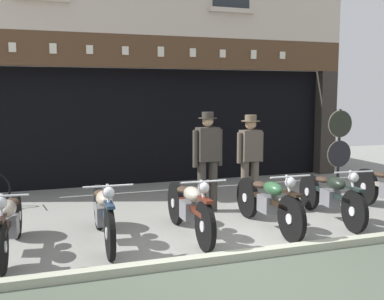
# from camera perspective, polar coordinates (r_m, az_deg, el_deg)

# --- Properties ---
(ground) EXTENTS (22.00, 22.00, 0.18)m
(ground) POSITION_cam_1_polar(r_m,az_deg,el_deg) (5.16, 10.82, -17.15)
(ground) COLOR gray
(shop_facade) EXTENTS (10.30, 4.42, 6.11)m
(shop_facade) POSITION_cam_1_polar(r_m,az_deg,el_deg) (12.30, -8.04, 5.12)
(shop_facade) COLOR black
(shop_facade) RESTS_ON ground
(motorcycle_far_left) EXTENTS (0.62, 2.03, 0.90)m
(motorcycle_far_left) POSITION_cam_1_polar(r_m,az_deg,el_deg) (6.48, -21.31, -8.17)
(motorcycle_far_left) COLOR black
(motorcycle_far_left) RESTS_ON ground
(motorcycle_left) EXTENTS (0.62, 2.09, 0.93)m
(motorcycle_left) POSITION_cam_1_polar(r_m,az_deg,el_deg) (6.60, -10.70, -7.40)
(motorcycle_left) COLOR black
(motorcycle_left) RESTS_ON ground
(motorcycle_center_left) EXTENTS (0.62, 2.04, 0.92)m
(motorcycle_center_left) POSITION_cam_1_polar(r_m,az_deg,el_deg) (6.76, -0.32, -6.95)
(motorcycle_center_left) COLOR black
(motorcycle_center_left) RESTS_ON ground
(motorcycle_center) EXTENTS (0.62, 2.06, 0.92)m
(motorcycle_center) POSITION_cam_1_polar(r_m,az_deg,el_deg) (7.22, 9.24, -6.14)
(motorcycle_center) COLOR black
(motorcycle_center) RESTS_ON ground
(motorcycle_center_right) EXTENTS (0.62, 2.07, 0.91)m
(motorcycle_center_right) POSITION_cam_1_polar(r_m,az_deg,el_deg) (7.94, 16.51, -5.22)
(motorcycle_center_right) COLOR black
(motorcycle_center_right) RESTS_ON ground
(salesman_left) EXTENTS (0.56, 0.33, 1.74)m
(salesman_left) POSITION_cam_1_polar(r_m,az_deg,el_deg) (8.09, 1.90, -0.83)
(salesman_left) COLOR #38332D
(salesman_left) RESTS_ON ground
(shopkeeper_center) EXTENTS (0.56, 0.35, 1.65)m
(shopkeeper_center) POSITION_cam_1_polar(r_m,az_deg,el_deg) (8.86, 7.08, -0.49)
(shopkeeper_center) COLOR brown
(shopkeeper_center) RESTS_ON ground
(tyre_sign_pole) EXTENTS (0.60, 0.06, 1.71)m
(tyre_sign_pole) POSITION_cam_1_polar(r_m,az_deg,el_deg) (10.69, 17.49, 1.17)
(tyre_sign_pole) COLOR #232328
(tyre_sign_pole) RESTS_ON ground
(advert_board_near) EXTENTS (0.69, 0.03, 0.95)m
(advert_board_near) POSITION_cam_1_polar(r_m,az_deg,el_deg) (10.45, -20.54, 4.67)
(advert_board_near) COLOR silver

